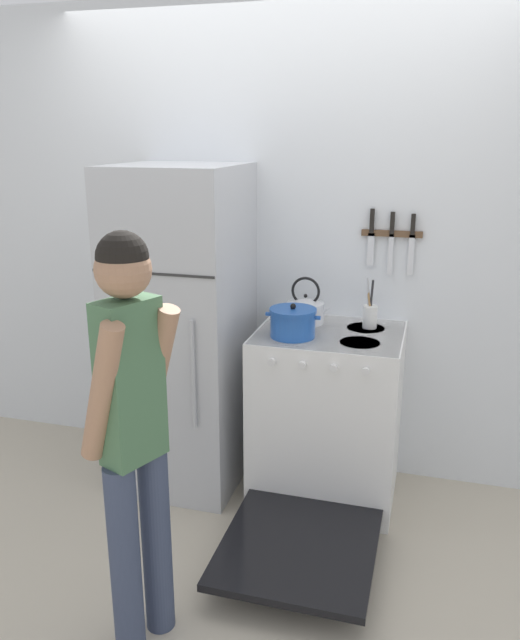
% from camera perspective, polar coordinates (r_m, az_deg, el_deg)
% --- Properties ---
extents(ground_plane, '(14.00, 14.00, 0.00)m').
position_cam_1_polar(ground_plane, '(3.85, 2.24, -12.35)').
color(ground_plane, '#B2A893').
extents(wall_back, '(10.00, 0.06, 2.55)m').
position_cam_1_polar(wall_back, '(3.45, 2.60, 6.75)').
color(wall_back, silver).
rests_on(wall_back, ground_plane).
extents(refrigerator, '(0.63, 0.70, 1.72)m').
position_cam_1_polar(refrigerator, '(3.36, -7.07, -0.91)').
color(refrigerator, '#B7BABF').
rests_on(refrigerator, ground_plane).
extents(stove_range, '(0.73, 1.34, 0.91)m').
position_cam_1_polar(stove_range, '(3.29, 6.04, -8.92)').
color(stove_range, white).
rests_on(stove_range, ground_plane).
extents(dutch_oven_pot, '(0.27, 0.23, 0.17)m').
position_cam_1_polar(dutch_oven_pot, '(3.05, 3.02, -0.22)').
color(dutch_oven_pot, '#1E4C9E').
rests_on(dutch_oven_pot, stove_range).
extents(tea_kettle, '(0.25, 0.20, 0.25)m').
position_cam_1_polar(tea_kettle, '(3.28, 4.19, 0.97)').
color(tea_kettle, silver).
rests_on(tea_kettle, stove_range).
extents(utensil_jar, '(0.07, 0.07, 0.26)m').
position_cam_1_polar(utensil_jar, '(3.24, 10.02, 0.45)').
color(utensil_jar, silver).
rests_on(utensil_jar, stove_range).
extents(person, '(0.33, 0.38, 1.58)m').
position_cam_1_polar(person, '(2.23, -11.53, -9.42)').
color(person, '#38425B').
rests_on(person, ground_plane).
extents(wall_knife_strip, '(0.31, 0.03, 0.34)m').
position_cam_1_polar(wall_knife_strip, '(3.30, 11.93, 7.77)').
color(wall_knife_strip, brown).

